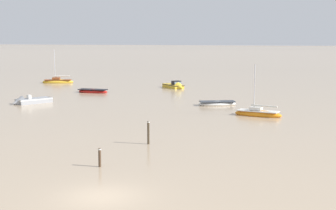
{
  "coord_description": "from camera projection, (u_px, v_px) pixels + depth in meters",
  "views": [
    {
      "loc": [
        9.08,
        -24.89,
        8.59
      ],
      "look_at": [
        -3.07,
        30.34,
        0.75
      ],
      "focal_mm": 54.24,
      "sensor_mm": 36.0,
      "label": 1
    }
  ],
  "objects": [
    {
      "name": "ground_plane",
      "position": [
        102.0,
        196.0,
        27.19
      ],
      "size": [
        800.0,
        800.0,
        0.0
      ],
      "primitive_type": "plane",
      "color": "tan"
    },
    {
      "name": "rowboat_moored_0",
      "position": [
        217.0,
        104.0,
        62.3
      ],
      "size": [
        4.92,
        3.05,
        0.74
      ],
      "rotation": [
        0.0,
        0.0,
        3.48
      ],
      "color": "white",
      "rests_on": "ground"
    },
    {
      "name": "sailboat_moored_1",
      "position": [
        258.0,
        114.0,
        54.15
      ],
      "size": [
        5.39,
        2.9,
        5.78
      ],
      "rotation": [
        0.0,
        0.0,
        2.88
      ],
      "color": "orange",
      "rests_on": "ground"
    },
    {
      "name": "motorboat_moored_1",
      "position": [
        28.0,
        102.0,
        63.74
      ],
      "size": [
        4.42,
        5.17,
        1.75
      ],
      "rotation": [
        0.0,
        0.0,
        4.09
      ],
      "color": "gray",
      "rests_on": "ground"
    },
    {
      "name": "motorboat_moored_3",
      "position": [
        176.0,
        87.0,
        82.02
      ],
      "size": [
        4.56,
        4.79,
        1.87
      ],
      "rotation": [
        0.0,
        0.0,
        5.45
      ],
      "color": "gold",
      "rests_on": "ground"
    },
    {
      "name": "sailboat_moored_2",
      "position": [
        58.0,
        81.0,
        91.24
      ],
      "size": [
        5.83,
        3.13,
        6.24
      ],
      "rotation": [
        0.0,
        0.0,
        3.41
      ],
      "color": "gold",
      "rests_on": "ground"
    },
    {
      "name": "rowboat_moored_5",
      "position": [
        93.0,
        91.0,
        75.99
      ],
      "size": [
        4.82,
        2.04,
        0.74
      ],
      "rotation": [
        0.0,
        0.0,
        6.19
      ],
      "color": "red",
      "rests_on": "ground"
    },
    {
      "name": "mooring_post_left",
      "position": [
        148.0,
        133.0,
        40.08
      ],
      "size": [
        0.22,
        0.22,
        2.04
      ],
      "color": "#3E3323",
      "rests_on": "ground"
    },
    {
      "name": "mooring_post_right",
      "position": [
        100.0,
        158.0,
        33.2
      ],
      "size": [
        0.22,
        0.22,
        1.37
      ],
      "color": "#453323",
      "rests_on": "ground"
    }
  ]
}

